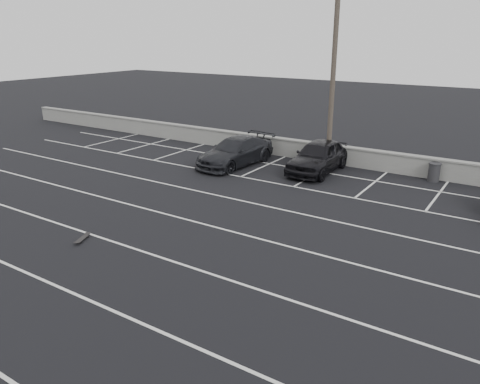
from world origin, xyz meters
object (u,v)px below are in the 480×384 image
Objects in this scene: car_right at (236,152)px; skateboard at (82,239)px; car_left at (318,156)px; utility_pole at (333,72)px; trash_bin at (434,172)px.

skateboard is at bearing -79.49° from car_right.
car_left is at bearing 52.47° from skateboard.
utility_pole reaches higher than car_left.
utility_pole is at bearing 87.03° from car_left.
car_right reaches higher than skateboard.
trash_bin reaches higher than skateboard.
utility_pole is 14.97m from skateboard.
car_left is 6.40× the size of skateboard.
car_left is at bearing -92.12° from utility_pole.
skateboard is (-3.40, -13.72, -4.94)m from utility_pole.
skateboard is (-8.82, -14.07, -0.40)m from trash_bin.
utility_pole is (0.04, 1.20, 4.18)m from car_left.
car_right is at bearing -165.02° from car_left.
car_left is 0.49× the size of utility_pole.
car_right is 11.34m from skateboard.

